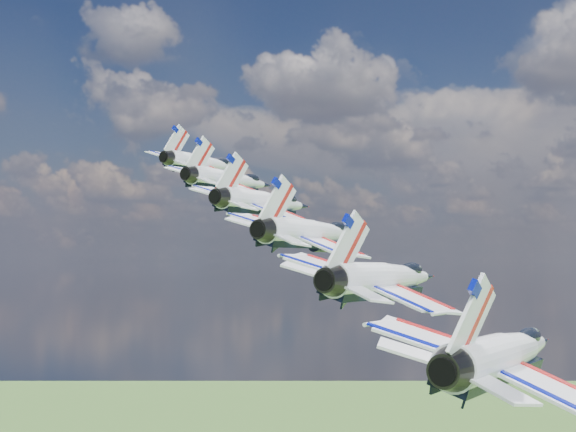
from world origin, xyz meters
The scene contains 6 objects.
jet_0 centered at (-16.15, 30.54, 161.04)m, with size 10.17×15.05×4.50m, color white, non-canonical shape.
jet_1 centered at (-6.68, 23.05, 157.94)m, with size 10.17×15.05×4.50m, color white, non-canonical shape.
jet_2 centered at (2.79, 15.55, 154.83)m, with size 10.17×15.05×4.50m, color white, non-canonical shape.
jet_3 centered at (12.26, 8.06, 151.73)m, with size 10.17×15.05×4.50m, color white, non-canonical shape.
jet_4 centered at (21.72, 0.56, 148.63)m, with size 10.17×15.05×4.50m, color white, non-canonical shape.
jet_5 centered at (31.19, -6.93, 145.53)m, with size 10.17×15.05×4.50m, color white, non-canonical shape.
Camera 1 is at (42.67, -42.55, 149.64)m, focal length 50.00 mm.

